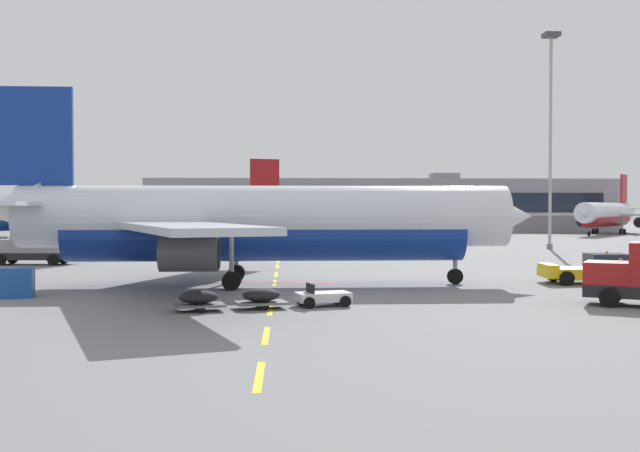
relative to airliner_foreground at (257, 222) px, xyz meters
The scene contains 13 objects.
ground 30.44m from the airliner_foreground, 40.12° to the left, with size 400.00×400.00×0.00m, color slate.
apron_paint_markings 18.09m from the airliner_foreground, 86.49° to the left, with size 8.00×96.76×0.01m.
airliner_foreground is the anchor object (origin of this frame).
pushback_tug 21.64m from the airliner_foreground, ahead, with size 6.13×3.43×2.08m.
airliner_mid_left 84.89m from the airliner_foreground, 115.88° to the left, with size 25.66×23.70×10.10m.
airliner_far_center 66.51m from the airliner_foreground, 80.29° to the left, with size 33.33×32.41×11.85m.
airliner_far_right 107.04m from the airliner_foreground, 55.77° to the left, with size 27.05×29.20×11.37m.
catering_truck 26.79m from the airliner_foreground, 137.10° to the left, with size 7.14×3.04×3.14m.
baggage_train 11.51m from the airliner_foreground, 86.51° to the right, with size 8.69×3.65×1.14m.
ground_crew_worker 22.30m from the airliner_foreground, ahead, with size 0.67×0.35×1.78m.
uld_cargo_container 14.24m from the airliner_foreground, 155.33° to the right, with size 1.88×1.85×1.60m.
apron_light_mast_far 53.16m from the airliner_foreground, 50.96° to the left, with size 1.80×1.80×25.23m.
terminal_satellite 121.03m from the airliner_foreground, 79.55° to the left, with size 98.06×25.78×12.48m.
Camera 1 is at (18.80, -26.60, 4.81)m, focal length 42.55 mm.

